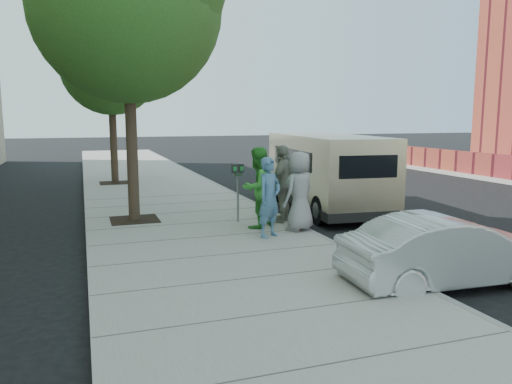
{
  "coord_description": "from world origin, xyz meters",
  "views": [
    {
      "loc": [
        -3.48,
        -10.46,
        2.77
      ],
      "look_at": [
        0.14,
        -0.06,
        1.1
      ],
      "focal_mm": 35.0,
      "sensor_mm": 36.0,
      "label": 1
    }
  ],
  "objects_px": {
    "parking_meter": "(238,180)",
    "person_officer": "(269,197)",
    "person_green_shirt": "(258,188)",
    "person_gray_shirt": "(299,191)",
    "tree_near": "(128,0)",
    "person_striped_polo": "(283,184)",
    "van": "(325,171)",
    "sedan": "(448,251)",
    "tree_far": "(111,61)"
  },
  "relations": [
    {
      "from": "parking_meter",
      "to": "person_officer",
      "type": "relative_size",
      "value": 0.83
    },
    {
      "from": "parking_meter",
      "to": "person_green_shirt",
      "type": "xyz_separation_m",
      "value": [
        0.25,
        -0.78,
        -0.1
      ]
    },
    {
      "from": "person_green_shirt",
      "to": "person_gray_shirt",
      "type": "distance_m",
      "value": 1.01
    },
    {
      "from": "tree_near",
      "to": "person_officer",
      "type": "distance_m",
      "value": 5.93
    },
    {
      "from": "person_gray_shirt",
      "to": "person_striped_polo",
      "type": "relative_size",
      "value": 0.95
    },
    {
      "from": "parking_meter",
      "to": "person_striped_polo",
      "type": "relative_size",
      "value": 0.76
    },
    {
      "from": "van",
      "to": "person_striped_polo",
      "type": "height_order",
      "value": "van"
    },
    {
      "from": "person_striped_polo",
      "to": "van",
      "type": "bearing_deg",
      "value": 174.54
    },
    {
      "from": "sedan",
      "to": "person_gray_shirt",
      "type": "relative_size",
      "value": 1.95
    },
    {
      "from": "tree_far",
      "to": "parking_meter",
      "type": "height_order",
      "value": "tree_far"
    },
    {
      "from": "tree_far",
      "to": "person_officer",
      "type": "xyz_separation_m",
      "value": [
        2.58,
        -10.44,
        -3.86
      ]
    },
    {
      "from": "tree_near",
      "to": "person_green_shirt",
      "type": "bearing_deg",
      "value": -35.38
    },
    {
      "from": "parking_meter",
      "to": "van",
      "type": "height_order",
      "value": "van"
    },
    {
      "from": "van",
      "to": "person_striped_polo",
      "type": "relative_size",
      "value": 3.19
    },
    {
      "from": "parking_meter",
      "to": "sedan",
      "type": "bearing_deg",
      "value": -73.82
    },
    {
      "from": "person_green_shirt",
      "to": "person_gray_shirt",
      "type": "relative_size",
      "value": 1.05
    },
    {
      "from": "parking_meter",
      "to": "van",
      "type": "bearing_deg",
      "value": 20.91
    },
    {
      "from": "person_green_shirt",
      "to": "van",
      "type": "bearing_deg",
      "value": -170.79
    },
    {
      "from": "tree_near",
      "to": "person_striped_polo",
      "type": "bearing_deg",
      "value": -22.97
    },
    {
      "from": "van",
      "to": "person_green_shirt",
      "type": "relative_size",
      "value": 3.22
    },
    {
      "from": "parking_meter",
      "to": "person_green_shirt",
      "type": "distance_m",
      "value": 0.82
    },
    {
      "from": "tree_near",
      "to": "tree_far",
      "type": "xyz_separation_m",
      "value": [
        -0.0,
        7.6,
        -0.66
      ]
    },
    {
      "from": "tree_near",
      "to": "person_green_shirt",
      "type": "xyz_separation_m",
      "value": [
        2.64,
        -1.87,
        -4.44
      ]
    },
    {
      "from": "tree_near",
      "to": "person_striped_polo",
      "type": "relative_size",
      "value": 3.9
    },
    {
      "from": "parking_meter",
      "to": "person_gray_shirt",
      "type": "relative_size",
      "value": 0.8
    },
    {
      "from": "person_green_shirt",
      "to": "person_officer",
      "type": "bearing_deg",
      "value": 57.77
    },
    {
      "from": "sedan",
      "to": "person_striped_polo",
      "type": "relative_size",
      "value": 1.85
    },
    {
      "from": "tree_far",
      "to": "person_striped_polo",
      "type": "height_order",
      "value": "tree_far"
    },
    {
      "from": "van",
      "to": "person_officer",
      "type": "bearing_deg",
      "value": -127.17
    },
    {
      "from": "parking_meter",
      "to": "tree_near",
      "type": "bearing_deg",
      "value": 151.19
    },
    {
      "from": "person_gray_shirt",
      "to": "person_striped_polo",
      "type": "distance_m",
      "value": 1.01
    },
    {
      "from": "tree_near",
      "to": "person_striped_polo",
      "type": "height_order",
      "value": "tree_near"
    },
    {
      "from": "parking_meter",
      "to": "person_striped_polo",
      "type": "xyz_separation_m",
      "value": [
        1.06,
        -0.37,
        -0.09
      ]
    },
    {
      "from": "tree_near",
      "to": "person_green_shirt",
      "type": "height_order",
      "value": "tree_near"
    },
    {
      "from": "sedan",
      "to": "person_officer",
      "type": "xyz_separation_m",
      "value": [
        -1.78,
        3.58,
        0.44
      ]
    },
    {
      "from": "sedan",
      "to": "person_striped_polo",
      "type": "distance_m",
      "value": 5.06
    },
    {
      "from": "van",
      "to": "sedan",
      "type": "distance_m",
      "value": 6.93
    },
    {
      "from": "tree_far",
      "to": "person_officer",
      "type": "height_order",
      "value": "tree_far"
    },
    {
      "from": "person_officer",
      "to": "tree_near",
      "type": "bearing_deg",
      "value": 102.96
    },
    {
      "from": "person_gray_shirt",
      "to": "person_striped_polo",
      "type": "bearing_deg",
      "value": -118.4
    },
    {
      "from": "tree_near",
      "to": "van",
      "type": "distance_m",
      "value": 7.08
    },
    {
      "from": "tree_near",
      "to": "person_officer",
      "type": "height_order",
      "value": "tree_near"
    },
    {
      "from": "person_striped_polo",
      "to": "tree_near",
      "type": "bearing_deg",
      "value": -69.7
    },
    {
      "from": "tree_far",
      "to": "person_officer",
      "type": "distance_m",
      "value": 11.42
    },
    {
      "from": "person_officer",
      "to": "person_green_shirt",
      "type": "distance_m",
      "value": 0.97
    },
    {
      "from": "person_officer",
      "to": "person_green_shirt",
      "type": "relative_size",
      "value": 0.92
    },
    {
      "from": "van",
      "to": "person_gray_shirt",
      "type": "distance_m",
      "value": 3.56
    },
    {
      "from": "parking_meter",
      "to": "sedan",
      "type": "relative_size",
      "value": 0.41
    },
    {
      "from": "tree_far",
      "to": "person_striped_polo",
      "type": "xyz_separation_m",
      "value": [
        3.45,
        -9.06,
        -3.77
      ]
    },
    {
      "from": "tree_far",
      "to": "person_green_shirt",
      "type": "distance_m",
      "value": 10.54
    }
  ]
}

